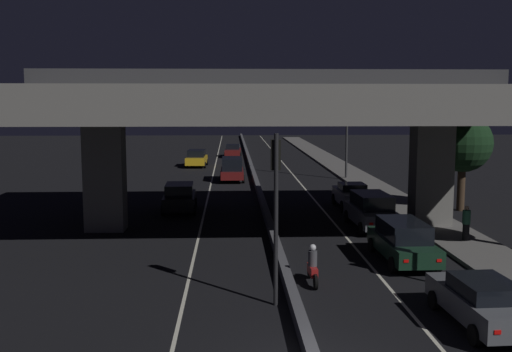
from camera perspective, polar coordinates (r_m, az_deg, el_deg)
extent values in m
cube|color=beige|center=(48.80, -4.24, -0.45)|extent=(0.12, 126.00, 0.00)
cube|color=beige|center=(49.09, 4.00, -0.40)|extent=(0.12, 126.00, 0.00)
cube|color=#4C4C51|center=(48.79, -0.11, -0.18)|extent=(0.34, 126.00, 0.42)
cube|color=#5B5956|center=(43.15, 11.75, -1.47)|extent=(2.83, 126.00, 0.16)
cube|color=slate|center=(30.69, -14.19, 0.00)|extent=(1.92, 1.37, 5.47)
cube|color=slate|center=(31.73, 16.33, 0.16)|extent=(1.92, 1.37, 5.47)
cube|color=slate|center=(29.88, 1.35, 6.85)|extent=(23.80, 13.55, 1.63)
cube|color=#333335|center=(29.90, 1.36, 9.28)|extent=(23.80, 0.40, 0.90)
cylinder|color=black|center=(18.75, 1.91, -4.28)|extent=(0.14, 0.14, 5.46)
cube|color=black|center=(18.63, 1.89, 2.03)|extent=(0.30, 0.28, 0.95)
sphere|color=red|center=(18.75, 1.86, 2.98)|extent=(0.18, 0.18, 0.18)
sphere|color=black|center=(18.78, 1.86, 2.07)|extent=(0.18, 0.18, 0.18)
sphere|color=black|center=(18.80, 1.86, 1.17)|extent=(0.18, 0.18, 0.18)
cylinder|color=#2D2D30|center=(49.61, 8.65, 4.79)|extent=(0.18, 0.18, 8.94)
cylinder|color=#2D2D30|center=(49.48, 7.82, 9.80)|extent=(1.61, 0.10, 0.10)
ellipsoid|color=#F2B759|center=(49.34, 6.89, 9.71)|extent=(0.56, 0.32, 0.24)
cube|color=#515459|center=(18.80, 20.60, -11.35)|extent=(1.85, 4.37, 0.67)
cube|color=black|center=(18.45, 20.97, -9.90)|extent=(1.55, 2.13, 0.45)
cylinder|color=black|center=(19.82, 16.60, -11.24)|extent=(0.23, 0.59, 0.58)
cylinder|color=black|center=(20.46, 20.91, -10.84)|extent=(0.23, 0.59, 0.58)
cylinder|color=black|center=(17.37, 20.13, -14.05)|extent=(0.23, 0.59, 0.58)
cube|color=red|center=(16.72, 22.02, -13.63)|extent=(0.18, 0.04, 0.11)
cube|color=black|center=(25.03, 13.80, -6.48)|extent=(1.83, 4.80, 0.65)
cube|color=black|center=(24.88, 13.85, -4.97)|extent=(1.59, 2.89, 0.70)
cylinder|color=black|center=(26.35, 10.98, -6.45)|extent=(0.21, 0.62, 0.61)
cylinder|color=black|center=(26.82, 14.54, -6.31)|extent=(0.21, 0.62, 0.61)
cylinder|color=black|center=(23.41, 12.91, -8.23)|extent=(0.21, 0.62, 0.61)
cylinder|color=black|center=(23.94, 16.88, -8.02)|extent=(0.21, 0.62, 0.61)
cube|color=red|center=(22.62, 14.11, -7.87)|extent=(0.18, 0.03, 0.11)
cube|color=red|center=(23.02, 17.05, -7.71)|extent=(0.18, 0.03, 0.11)
cube|color=#515459|center=(31.07, 10.92, -3.64)|extent=(1.96, 4.83, 0.74)
cube|color=black|center=(30.95, 10.96, -2.30)|extent=(1.69, 2.92, 0.73)
cylinder|color=black|center=(32.44, 8.66, -3.80)|extent=(0.22, 0.65, 0.65)
cylinder|color=black|center=(32.87, 11.71, -3.73)|extent=(0.22, 0.65, 0.65)
cylinder|color=black|center=(29.43, 10.01, -4.96)|extent=(0.22, 0.65, 0.65)
cylinder|color=black|center=(29.91, 13.35, -4.85)|extent=(0.22, 0.65, 0.65)
cube|color=red|center=(28.63, 10.93, -4.49)|extent=(0.18, 0.04, 0.11)
cube|color=red|center=(28.98, 13.38, -4.41)|extent=(0.18, 0.04, 0.11)
cube|color=gray|center=(36.67, 9.10, -1.92)|extent=(1.72, 4.17, 0.76)
cube|color=black|center=(36.48, 9.15, -1.03)|extent=(1.49, 1.68, 0.43)
cylinder|color=black|center=(37.90, 7.44, -2.18)|extent=(0.21, 0.68, 0.67)
cylinder|color=black|center=(38.23, 9.86, -2.14)|extent=(0.21, 0.68, 0.67)
cylinder|color=black|center=(35.24, 8.25, -2.90)|extent=(0.21, 0.68, 0.67)
cylinder|color=black|center=(35.60, 10.83, -2.85)|extent=(0.21, 0.68, 0.67)
cube|color=red|center=(34.53, 8.87, -2.42)|extent=(0.18, 0.03, 0.11)
cube|color=red|center=(34.79, 10.76, -2.38)|extent=(0.18, 0.03, 0.11)
cube|color=black|center=(35.36, -7.29, -2.32)|extent=(1.91, 4.02, 0.73)
cube|color=black|center=(35.26, -7.31, -1.24)|extent=(1.65, 2.43, 0.62)
cylinder|color=black|center=(34.10, -5.93, -3.28)|extent=(0.22, 0.59, 0.59)
cylinder|color=black|center=(34.20, -8.85, -3.29)|extent=(0.22, 0.59, 0.59)
cylinder|color=black|center=(36.68, -5.81, -2.54)|extent=(0.22, 0.59, 0.59)
cylinder|color=black|center=(36.77, -8.54, -2.56)|extent=(0.22, 0.59, 0.59)
cube|color=white|center=(37.32, -6.17, -1.98)|extent=(0.18, 0.04, 0.11)
cube|color=white|center=(37.38, -8.09, -1.99)|extent=(0.18, 0.04, 0.11)
cube|color=#591414|center=(48.52, -2.30, 0.27)|extent=(1.80, 4.39, 0.62)
cube|color=black|center=(48.33, -2.30, 1.18)|extent=(1.58, 3.16, 0.96)
cylinder|color=black|center=(47.14, -1.22, -0.31)|extent=(0.20, 0.64, 0.64)
cylinder|color=black|center=(47.13, -3.35, -0.32)|extent=(0.20, 0.64, 0.64)
cylinder|color=black|center=(50.01, -1.30, 0.12)|extent=(0.20, 0.64, 0.64)
cylinder|color=black|center=(50.00, -3.31, 0.11)|extent=(0.20, 0.64, 0.64)
cube|color=white|center=(50.73, -1.60, 0.47)|extent=(0.18, 0.03, 0.11)
cube|color=white|center=(50.72, -3.02, 0.46)|extent=(0.18, 0.03, 0.11)
cube|color=gold|center=(59.34, -5.67, 1.52)|extent=(2.01, 4.32, 0.70)
cube|color=black|center=(59.27, -5.68, 2.18)|extent=(1.73, 2.61, 0.67)
cylinder|color=black|center=(57.90, -4.90, 1.04)|extent=(0.22, 0.61, 0.61)
cylinder|color=black|center=(58.07, -6.69, 1.04)|extent=(0.22, 0.61, 0.61)
cylinder|color=black|center=(60.68, -4.69, 1.33)|extent=(0.22, 0.61, 0.61)
cylinder|color=black|center=(60.85, -6.40, 1.32)|extent=(0.22, 0.61, 0.61)
cube|color=white|center=(61.41, -4.89, 1.62)|extent=(0.18, 0.04, 0.11)
cube|color=white|center=(61.52, -6.09, 1.62)|extent=(0.18, 0.04, 0.11)
cube|color=#591414|center=(69.50, -2.21, 2.33)|extent=(1.93, 4.41, 0.58)
cube|color=black|center=(69.56, -2.21, 2.80)|extent=(1.60, 1.80, 0.55)
cylinder|color=black|center=(68.07, -1.54, 1.98)|extent=(0.23, 0.62, 0.61)
cylinder|color=black|center=(68.14, -2.97, 1.98)|extent=(0.23, 0.62, 0.61)
cylinder|color=black|center=(70.92, -1.48, 2.19)|extent=(0.23, 0.62, 0.61)
cylinder|color=black|center=(70.99, -2.85, 2.19)|extent=(0.23, 0.62, 0.61)
cube|color=white|center=(71.66, -1.66, 2.41)|extent=(0.18, 0.04, 0.11)
cube|color=white|center=(71.70, -2.63, 2.40)|extent=(0.18, 0.04, 0.11)
cylinder|color=black|center=(22.25, 5.10, -8.99)|extent=(0.10, 0.54, 0.53)
cylinder|color=black|center=(20.98, 5.70, -10.01)|extent=(0.12, 0.54, 0.53)
cube|color=maroon|center=(21.56, 5.40, -8.92)|extent=(0.27, 1.03, 0.32)
cylinder|color=#3F3F44|center=(21.44, 5.41, -7.82)|extent=(0.33, 0.33, 0.54)
sphere|color=silver|center=(21.34, 5.43, -6.80)|extent=(0.24, 0.24, 0.24)
cube|color=red|center=(20.87, 5.73, -9.47)|extent=(0.08, 0.03, 0.08)
cylinder|color=black|center=(28.86, 19.36, -5.06)|extent=(0.30, 0.30, 0.75)
cylinder|color=#26593F|center=(28.73, 19.41, -3.71)|extent=(0.36, 0.36, 0.63)
sphere|color=tan|center=(28.66, 19.45, -2.90)|extent=(0.20, 0.20, 0.20)
cylinder|color=#38281C|center=(37.27, 18.95, -1.07)|extent=(0.45, 0.45, 2.73)
sphere|color=black|center=(37.00, 19.11, 2.98)|extent=(3.40, 3.40, 3.40)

